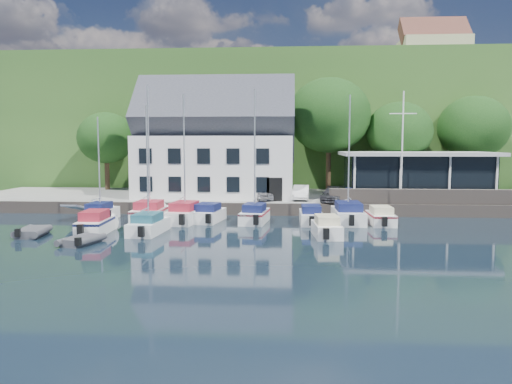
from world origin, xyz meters
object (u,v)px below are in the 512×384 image
dinghy_0 (32,230)px  boat_r2_3 (327,226)px  flagpole (402,147)px  boat_r1_2 (184,158)px  boat_r1_5 (311,214)px  car_silver (263,193)px  boat_r1_1 (149,158)px  dinghy_1 (81,239)px  harbor_building (216,149)px  car_dgrey (332,195)px  club_pavilion (416,175)px  boat_r1_0 (99,164)px  boat_r1_3 (208,212)px  boat_r1_7 (381,215)px  car_blue (351,194)px  boat_r2_1 (147,170)px  boat_r2_0 (96,222)px  boat_r1_6 (349,159)px  boat_r1_4 (255,163)px  car_white (301,192)px

dinghy_0 → boat_r2_3: bearing=-4.8°
flagpole → boat_r1_2: bearing=-162.8°
boat_r1_5 → car_silver: bearing=121.1°
boat_r1_1 → dinghy_1: 10.11m
harbor_building → boat_r1_1: (-3.82, -8.83, -0.60)m
car_dgrey → boat_r2_3: size_ratio=0.82×
car_silver → boat_r1_2: bearing=-143.4°
club_pavilion → car_silver: 13.83m
boat_r1_0 → dinghy_1: size_ratio=3.17×
boat_r1_3 → boat_r2_3: (8.46, -5.48, -0.01)m
harbor_building → club_pavilion: harbor_building is taller
car_dgrey → boat_r1_5: size_ratio=0.70×
dinghy_1 → dinghy_0: bearing=166.0°
club_pavilion → car_dgrey: (-7.64, -3.29, -1.47)m
boat_r1_7 → dinghy_1: 20.59m
club_pavilion → boat_r2_3: (-8.87, -13.85, -2.36)m
boat_r1_2 → boat_r1_5: 10.22m
flagpole → boat_r1_1: bearing=-166.6°
car_blue → boat_r1_3: 12.65m
boat_r1_3 → dinghy_0: bearing=-138.6°
flagpole → boat_r2_1: flagpole is taller
boat_r1_1 → boat_r2_0: size_ratio=1.65×
harbor_building → boat_r2_1: (-2.44, -14.04, -1.17)m
dinghy_0 → car_blue: bearing=21.5°
boat_r2_1 → harbor_building: bearing=84.4°
boat_r1_6 → boat_r2_0: bearing=-163.0°
boat_r1_1 → boat_r1_6: (14.94, 0.23, 0.01)m
boat_r1_2 → boat_r2_3: boat_r1_2 is taller
car_silver → boat_r1_5: car_silver is taller
car_silver → boat_r2_3: (4.66, -11.39, -0.91)m
boat_r1_7 → dinghy_0: size_ratio=1.69×
flagpole → boat_r1_6: 6.64m
flagpole → boat_r1_1: flagpole is taller
boat_r1_4 → car_blue: bearing=44.0°
car_blue → boat_r1_6: size_ratio=0.37×
boat_r1_1 → harbor_building: bearing=66.5°
boat_r1_5 → boat_r2_3: bearing=-82.3°
boat_r1_0 → boat_r1_1: (3.83, 0.11, 0.46)m
club_pavilion → boat_r1_4: bearing=-147.8°
club_pavilion → dinghy_0: size_ratio=4.44×
boat_r1_0 → boat_r1_3: size_ratio=1.64×
car_dgrey → boat_r2_3: car_dgrey is taller
boat_r1_6 → dinghy_1: size_ratio=3.51×
dinghy_0 → dinghy_1: 4.86m
flagpole → boat_r1_2: size_ratio=0.95×
harbor_building → boat_r1_0: size_ratio=1.68×
car_white → boat_r1_5: (0.59, -6.62, -0.94)m
boat_r2_3 → dinghy_0: 18.77m
dinghy_0 → boat_r1_2: bearing=27.1°
club_pavilion → boat_r2_3: size_ratio=2.71×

